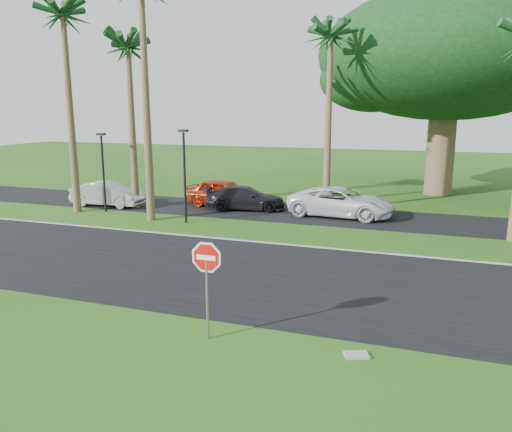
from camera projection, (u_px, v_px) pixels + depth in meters
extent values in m
plane|color=#224E13|center=(234.00, 295.00, 15.33)|extent=(120.00, 120.00, 0.00)
cube|color=black|center=(256.00, 275.00, 17.18)|extent=(120.00, 8.00, 0.02)
cube|color=black|center=(320.00, 215.00, 26.87)|extent=(120.00, 5.00, 0.02)
cube|color=gray|center=(288.00, 245.00, 20.91)|extent=(120.00, 0.12, 0.06)
cylinder|color=gray|center=(207.00, 300.00, 12.19)|extent=(0.07, 0.07, 2.00)
cylinder|color=white|center=(206.00, 257.00, 11.96)|extent=(1.05, 0.02, 1.05)
cylinder|color=red|center=(206.00, 257.00, 11.96)|extent=(0.90, 0.02, 0.90)
cube|color=white|center=(206.00, 257.00, 11.96)|extent=(0.50, 0.02, 0.12)
cone|color=brown|center=(71.00, 116.00, 26.75)|extent=(0.44, 0.44, 10.50)
cone|color=brown|center=(132.00, 129.00, 27.94)|extent=(0.44, 0.44, 9.00)
cone|color=brown|center=(146.00, 106.00, 24.57)|extent=(0.44, 0.44, 11.50)
cone|color=brown|center=(328.00, 125.00, 27.27)|extent=(0.44, 0.44, 9.50)
cylinder|color=brown|center=(441.00, 149.00, 33.07)|extent=(1.80, 1.80, 6.00)
ellipsoid|color=black|center=(448.00, 55.00, 31.82)|extent=(16.50, 16.50, 8.25)
cylinder|color=black|center=(104.00, 174.00, 27.38)|extent=(0.12, 0.12, 4.20)
cube|color=black|center=(101.00, 134.00, 26.93)|extent=(0.45, 0.25, 0.12)
cylinder|color=black|center=(185.00, 178.00, 24.65)|extent=(0.12, 0.12, 4.50)
cube|color=black|center=(183.00, 131.00, 24.16)|extent=(0.45, 0.25, 0.12)
imported|color=#B6B8BE|center=(108.00, 194.00, 29.27)|extent=(4.37, 1.74, 1.41)
imported|color=#A72A0D|center=(224.00, 193.00, 29.17)|extent=(4.81, 2.18, 1.60)
imported|color=black|center=(245.00, 198.00, 28.26)|extent=(4.84, 2.83, 1.32)
imported|color=silver|center=(341.00, 202.00, 26.42)|extent=(5.70, 2.94, 1.54)
cube|color=gray|center=(356.00, 355.00, 11.49)|extent=(0.64, 0.53, 0.06)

